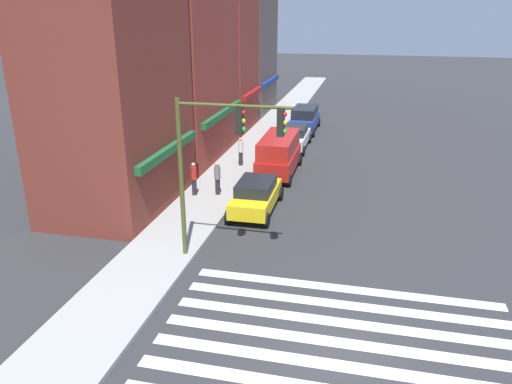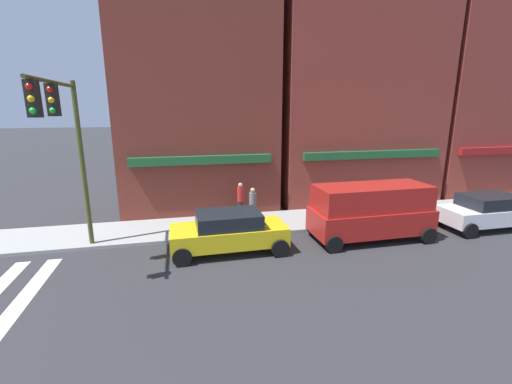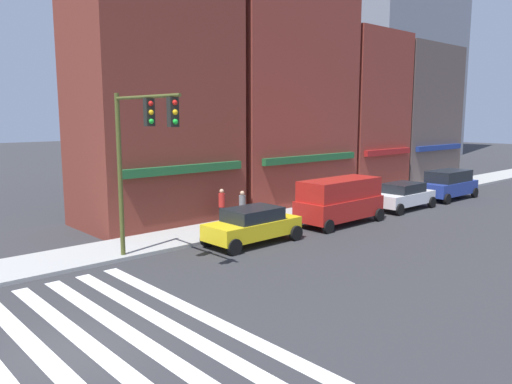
{
  "view_description": "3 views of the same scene",
  "coord_description": "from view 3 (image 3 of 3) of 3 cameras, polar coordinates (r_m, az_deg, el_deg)",
  "views": [
    {
      "loc": [
        -12.17,
        -0.42,
        9.43
      ],
      "look_at": [
        10.02,
        4.7,
        1.0
      ],
      "focal_mm": 35.0,
      "sensor_mm": 36.0,
      "label": 1
    },
    {
      "loc": [
        8.32,
        -7.6,
        5.44
      ],
      "look_at": [
        11.39,
        6.0,
        2.0
      ],
      "focal_mm": 24.0,
      "sensor_mm": 36.0,
      "label": 2
    },
    {
      "loc": [
        -4.15,
        -11.19,
        5.55
      ],
      "look_at": [
        11.39,
        6.0,
        2.0
      ],
      "focal_mm": 35.0,
      "sensor_mm": 36.0,
      "label": 3
    }
  ],
  "objects": [
    {
      "name": "ground_plane",
      "position": [
        13.17,
        -20.57,
        -16.82
      ],
      "size": [
        200.0,
        200.0,
        0.0
      ],
      "primitive_type": "plane",
      "color": "#2D2D30"
    },
    {
      "name": "crosswalk_stripes",
      "position": [
        13.16,
        -20.57,
        -16.8
      ],
      "size": [
        7.79,
        10.8,
        0.01
      ],
      "color": "silver",
      "rests_on": "ground_plane"
    },
    {
      "name": "storefront_row",
      "position": [
        33.81,
        5.82,
        10.21
      ],
      "size": [
        32.63,
        5.3,
        14.0
      ],
      "color": "maroon",
      "rests_on": "ground_plane"
    },
    {
      "name": "traffic_signal",
      "position": [
        18.37,
        -13.26,
        5.51
      ],
      "size": [
        0.32,
        4.33,
        6.39
      ],
      "color": "#474C1E",
      "rests_on": "ground_plane"
    },
    {
      "name": "sedan_yellow",
      "position": [
        21.81,
        -0.38,
        -3.76
      ],
      "size": [
        4.42,
        2.02,
        1.59
      ],
      "rotation": [
        0.0,
        0.0,
        0.01
      ],
      "color": "yellow",
      "rests_on": "ground_plane"
    },
    {
      "name": "van_red",
      "position": [
        26.04,
        9.55,
        -0.84
      ],
      "size": [
        5.02,
        2.22,
        2.34
      ],
      "rotation": [
        0.0,
        0.0,
        0.01
      ],
      "color": "#B21E19",
      "rests_on": "ground_plane"
    },
    {
      "name": "sedan_white",
      "position": [
        31.0,
        16.45,
        -0.38
      ],
      "size": [
        4.4,
        2.02,
        1.59
      ],
      "rotation": [
        0.0,
        0.0,
        0.0
      ],
      "color": "white",
      "rests_on": "ground_plane"
    },
    {
      "name": "suv_blue",
      "position": [
        35.78,
        21.12,
        0.87
      ],
      "size": [
        4.72,
        2.12,
        1.94
      ],
      "rotation": [
        0.0,
        0.0,
        -0.01
      ],
      "color": "navy",
      "rests_on": "ground_plane"
    },
    {
      "name": "pedestrian_white_shirt",
      "position": [
        28.27,
        6.47,
        -0.46
      ],
      "size": [
        0.32,
        0.32,
        1.77
      ],
      "rotation": [
        0.0,
        0.0,
        3.87
      ],
      "color": "#23232D",
      "rests_on": "sidewalk_left"
    },
    {
      "name": "pedestrian_grey_coat",
      "position": [
        24.49,
        -1.57,
        -1.83
      ],
      "size": [
        0.32,
        0.32,
        1.77
      ],
      "rotation": [
        0.0,
        0.0,
        4.22
      ],
      "color": "#23232D",
      "rests_on": "sidewalk_left"
    },
    {
      "name": "pedestrian_red_jacket",
      "position": [
        25.16,
        -3.93,
        -1.56
      ],
      "size": [
        0.32,
        0.32,
        1.77
      ],
      "rotation": [
        0.0,
        0.0,
        3.24
      ],
      "color": "#23232D",
      "rests_on": "sidewalk_left"
    }
  ]
}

